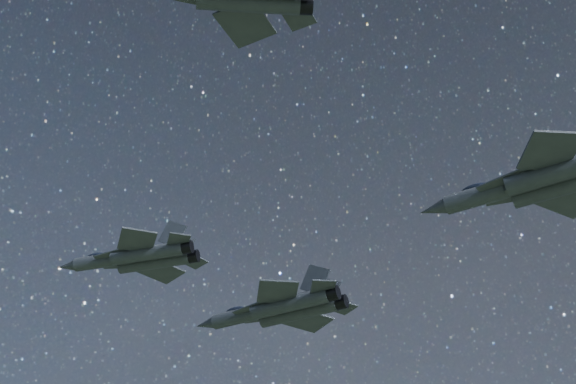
# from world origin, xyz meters

# --- Properties ---
(jet_lead) EXTENTS (15.13, 10.68, 3.83)m
(jet_lead) POSITION_xyz_m (-14.59, 5.59, 152.32)
(jet_lead) COLOR #2C3237
(jet_left) EXTENTS (18.53, 12.57, 4.66)m
(jet_left) POSITION_xyz_m (-3.04, 17.80, 151.97)
(jet_left) COLOR #2C3237
(jet_slot) EXTENTS (20.10, 13.53, 5.07)m
(jet_slot) POSITION_xyz_m (23.50, 2.51, 153.86)
(jet_slot) COLOR #2C3237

